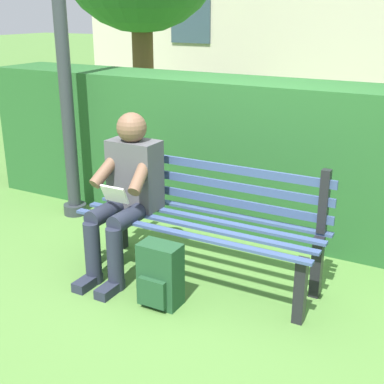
# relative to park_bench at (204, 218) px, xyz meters

# --- Properties ---
(ground) EXTENTS (60.00, 60.00, 0.00)m
(ground) POSITION_rel_park_bench_xyz_m (0.00, 0.08, -0.47)
(ground) COLOR #517F38
(park_bench) EXTENTS (1.81, 0.53, 0.91)m
(park_bench) POSITION_rel_park_bench_xyz_m (0.00, 0.00, 0.00)
(park_bench) COLOR black
(park_bench) RESTS_ON ground
(person_seated) EXTENTS (0.44, 0.73, 1.20)m
(person_seated) POSITION_rel_park_bench_xyz_m (0.55, 0.18, 0.17)
(person_seated) COLOR #4C4C51
(person_seated) RESTS_ON ground
(hedge_backdrop) EXTENTS (5.79, 0.74, 1.43)m
(hedge_backdrop) POSITION_rel_park_bench_xyz_m (-0.07, -1.08, 0.22)
(hedge_backdrop) COLOR #265B28
(hedge_backdrop) RESTS_ON ground
(backpack) EXTENTS (0.28, 0.24, 0.44)m
(backpack) POSITION_rel_park_bench_xyz_m (0.07, 0.50, -0.25)
(backpack) COLOR #1E4728
(backpack) RESTS_ON ground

